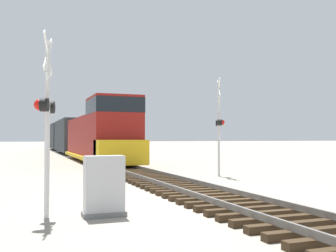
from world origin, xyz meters
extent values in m
plane|color=gray|center=(0.00, 0.00, 0.00)|extent=(400.00, 400.00, 0.00)
cube|color=#382819|center=(0.00, -4.50, 0.08)|extent=(2.60, 0.22, 0.16)
cube|color=#382819|center=(0.00, -3.90, 0.08)|extent=(2.60, 0.22, 0.16)
cube|color=#382819|center=(0.00, -3.30, 0.08)|extent=(2.60, 0.22, 0.16)
cube|color=#382819|center=(0.00, -2.70, 0.08)|extent=(2.60, 0.22, 0.16)
cube|color=#382819|center=(0.00, -2.10, 0.08)|extent=(2.60, 0.22, 0.16)
cube|color=#382819|center=(0.00, -1.50, 0.08)|extent=(2.60, 0.22, 0.16)
cube|color=#382819|center=(0.00, -0.90, 0.08)|extent=(2.60, 0.22, 0.16)
cube|color=#382819|center=(0.00, -0.30, 0.08)|extent=(2.60, 0.22, 0.16)
cube|color=#382819|center=(0.00, 0.30, 0.08)|extent=(2.60, 0.22, 0.16)
cube|color=#382819|center=(0.00, 0.90, 0.08)|extent=(2.60, 0.22, 0.16)
cube|color=#382819|center=(0.00, 1.50, 0.08)|extent=(2.60, 0.22, 0.16)
cube|color=#382819|center=(0.00, 2.10, 0.08)|extent=(2.60, 0.22, 0.16)
cube|color=#382819|center=(0.00, 2.70, 0.08)|extent=(2.60, 0.22, 0.16)
cube|color=#382819|center=(0.00, 3.30, 0.08)|extent=(2.60, 0.22, 0.16)
cube|color=#382819|center=(0.00, 3.90, 0.08)|extent=(2.60, 0.22, 0.16)
cube|color=#382819|center=(0.00, 4.50, 0.08)|extent=(2.60, 0.22, 0.16)
cube|color=#382819|center=(0.00, 5.10, 0.08)|extent=(2.60, 0.22, 0.16)
cube|color=#382819|center=(0.00, 5.70, 0.08)|extent=(2.60, 0.22, 0.16)
cube|color=#382819|center=(0.00, 6.30, 0.08)|extent=(2.60, 0.22, 0.16)
cube|color=#382819|center=(0.00, 6.90, 0.08)|extent=(2.60, 0.22, 0.16)
cube|color=#382819|center=(0.00, 7.50, 0.08)|extent=(2.60, 0.22, 0.16)
cube|color=#382819|center=(0.00, 8.10, 0.08)|extent=(2.60, 0.22, 0.16)
cube|color=#382819|center=(0.00, 8.70, 0.08)|extent=(2.60, 0.22, 0.16)
cube|color=#382819|center=(0.00, 9.30, 0.08)|extent=(2.60, 0.22, 0.16)
cube|color=#382819|center=(0.00, 9.90, 0.08)|extent=(2.60, 0.22, 0.16)
cube|color=#382819|center=(0.00, 10.50, 0.08)|extent=(2.60, 0.22, 0.16)
cube|color=#382819|center=(0.00, 11.10, 0.08)|extent=(2.60, 0.22, 0.16)
cube|color=#382819|center=(0.00, 11.70, 0.08)|extent=(2.60, 0.22, 0.16)
cube|color=#382819|center=(0.00, 12.30, 0.08)|extent=(2.60, 0.22, 0.16)
cube|color=#382819|center=(0.00, 12.90, 0.08)|extent=(2.60, 0.22, 0.16)
cube|color=#382819|center=(0.00, 13.50, 0.08)|extent=(2.60, 0.22, 0.16)
cube|color=#382819|center=(0.00, 14.10, 0.08)|extent=(2.60, 0.22, 0.16)
cube|color=#382819|center=(0.00, 14.70, 0.08)|extent=(2.60, 0.22, 0.16)
cube|color=#382819|center=(0.00, 15.30, 0.08)|extent=(2.60, 0.22, 0.16)
cube|color=#382819|center=(0.00, 15.90, 0.08)|extent=(2.60, 0.22, 0.16)
cube|color=#382819|center=(0.00, 16.50, 0.08)|extent=(2.60, 0.22, 0.16)
cube|color=#382819|center=(0.00, 17.10, 0.08)|extent=(2.60, 0.22, 0.16)
cube|color=#382819|center=(0.00, 17.70, 0.08)|extent=(2.60, 0.22, 0.16)
cube|color=#382819|center=(0.00, 18.30, 0.08)|extent=(2.60, 0.22, 0.16)
cube|color=#382819|center=(0.00, 18.90, 0.08)|extent=(2.60, 0.22, 0.16)
cube|color=#382819|center=(0.00, 19.50, 0.08)|extent=(2.60, 0.22, 0.16)
cube|color=slate|center=(-0.72, 0.00, 0.23)|extent=(0.07, 160.00, 0.15)
cube|color=slate|center=(0.72, 0.00, 0.23)|extent=(0.07, 160.00, 0.15)
cube|color=maroon|center=(0.00, 22.46, 1.92)|extent=(2.46, 12.48, 3.21)
cube|color=maroon|center=(0.00, 13.73, 2.37)|extent=(2.90, 3.92, 4.12)
cube|color=black|center=(0.00, 13.73, 3.83)|extent=(2.93, 3.96, 0.91)
cube|color=gold|center=(0.00, 11.77, 1.03)|extent=(2.90, 1.78, 1.44)
cube|color=gold|center=(0.00, 19.79, 0.43)|extent=(2.95, 17.47, 0.24)
cube|color=black|center=(0.00, 14.00, 0.50)|extent=(1.58, 2.20, 1.00)
cube|color=black|center=(0.00, 25.58, 0.50)|extent=(1.58, 2.20, 1.00)
cube|color=#2D3338|center=(0.00, 37.23, 2.14)|extent=(2.75, 13.15, 3.67)
cube|color=black|center=(0.00, 32.95, 0.45)|extent=(1.58, 2.20, 0.90)
cube|color=black|center=(0.00, 41.50, 0.45)|extent=(1.58, 2.20, 0.90)
cube|color=#2D3338|center=(0.00, 52.33, 2.14)|extent=(2.75, 13.15, 3.67)
cube|color=black|center=(0.00, 48.05, 0.45)|extent=(1.58, 2.20, 0.90)
cube|color=black|center=(0.00, 56.60, 0.45)|extent=(1.58, 2.20, 0.90)
cylinder|color=silver|center=(-4.81, -0.95, 2.07)|extent=(0.12, 0.12, 4.13)
cube|color=white|center=(-4.81, -0.95, 3.83)|extent=(0.26, 0.90, 0.93)
cube|color=white|center=(-4.81, -0.95, 3.83)|extent=(0.26, 0.90, 0.93)
cube|color=black|center=(-4.81, -0.95, 2.60)|extent=(0.27, 0.85, 0.06)
cylinder|color=black|center=(-4.72, -0.61, 2.60)|extent=(0.25, 0.33, 0.30)
sphere|color=red|center=(-4.82, -0.58, 2.60)|extent=(0.26, 0.26, 0.26)
cylinder|color=black|center=(-4.89, -1.29, 2.60)|extent=(0.25, 0.33, 0.30)
sphere|color=red|center=(-4.99, -1.26, 2.60)|extent=(0.26, 0.26, 0.26)
cube|color=white|center=(-4.81, -0.95, 3.28)|extent=(0.11, 0.32, 0.20)
cylinder|color=silver|center=(3.58, 6.49, 2.29)|extent=(0.12, 0.12, 4.58)
cube|color=white|center=(3.58, 6.49, 4.28)|extent=(0.34, 0.88, 0.93)
cube|color=white|center=(3.58, 6.49, 4.28)|extent=(0.34, 0.88, 0.93)
cube|color=black|center=(3.58, 6.49, 2.60)|extent=(0.35, 0.83, 0.06)
cylinder|color=black|center=(3.46, 6.16, 2.60)|extent=(0.27, 0.34, 0.30)
sphere|color=red|center=(3.56, 6.13, 2.60)|extent=(0.26, 0.26, 0.26)
cylinder|color=black|center=(3.70, 6.82, 2.60)|extent=(0.27, 0.34, 0.30)
sphere|color=red|center=(3.79, 6.78, 2.60)|extent=(0.26, 0.26, 0.26)
cube|color=white|center=(3.58, 6.49, 3.73)|extent=(0.14, 0.31, 0.20)
cube|color=slate|center=(-3.52, -1.21, 0.06)|extent=(1.01, 0.52, 0.12)
cube|color=#BCBCBF|center=(-3.52, -1.21, 0.78)|extent=(0.92, 0.47, 1.32)
camera|label=1|loc=(-5.34, -10.50, 1.86)|focal=42.00mm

